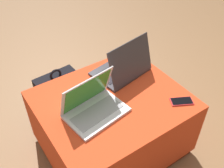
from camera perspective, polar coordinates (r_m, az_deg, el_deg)
ground_plane at (r=1.92m, az=0.01°, el=-13.21°), size 14.00×14.00×0.00m
ottoman at (r=1.73m, az=0.01°, el=-8.70°), size 0.86×0.74×0.46m
laptop_near at (r=1.46m, az=-4.11°, el=-4.72°), size 0.36×0.27×0.23m
laptop_far at (r=1.72m, az=2.51°, el=3.57°), size 0.39×0.31×0.26m
cell_phone at (r=1.60m, az=14.92°, el=-3.65°), size 0.15×0.12×0.01m
backpack at (r=2.02m, az=-11.46°, el=-2.75°), size 0.31×0.21×0.45m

